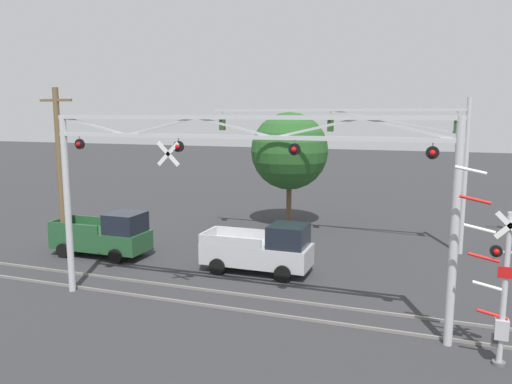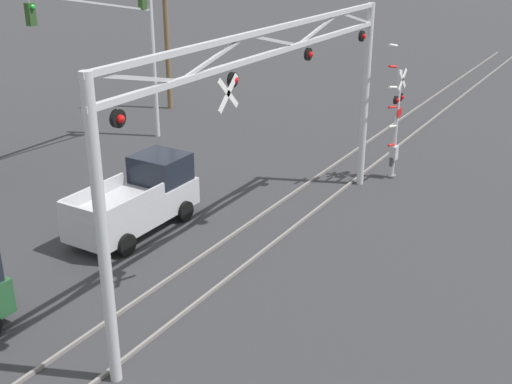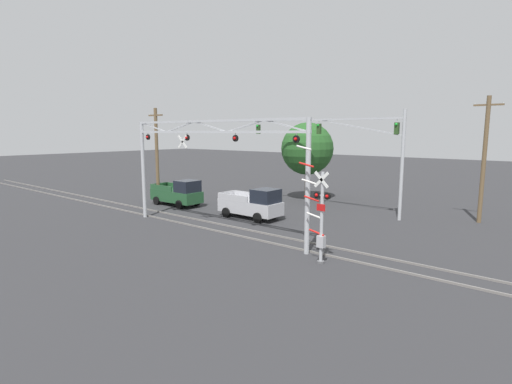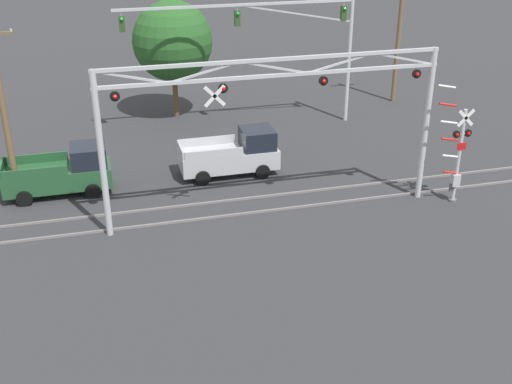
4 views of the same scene
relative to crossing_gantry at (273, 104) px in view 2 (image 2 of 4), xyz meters
The scene contains 7 objects.
rail_track_near 4.72m from the crossing_gantry, 87.26° to the left, with size 80.00×0.08×0.10m, color gray.
rail_track_far 5.01m from the crossing_gantry, 89.55° to the left, with size 80.00×0.08×0.10m, color gray.
crossing_gantry is the anchor object (origin of this frame).
crossing_signal_mast 8.64m from the crossing_gantry, ahead, with size 1.90×0.35×5.56m.
traffic_signal_span 11.71m from the crossing_gantry, 68.29° to the left, with size 13.51×0.39×7.73m.
pickup_truck_lead 6.06m from the crossing_gantry, 97.07° to the left, with size 4.79×2.10×2.23m.
utility_pole_right 18.35m from the crossing_gantry, 48.04° to the left, with size 1.80×0.28×8.55m.
Camera 2 is at (-15.30, 8.29, 9.26)m, focal length 45.00 mm.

